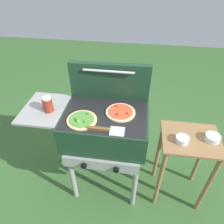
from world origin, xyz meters
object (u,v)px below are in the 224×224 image
at_px(pizza_veggie, 82,120).
at_px(sauce_jar, 48,104).
at_px(prep_table, 185,156).
at_px(topping_bowl_near, 213,138).
at_px(grill, 104,128).
at_px(pizza_pepperoni, 121,112).
at_px(spatula, 106,130).
at_px(topping_bowl_far, 182,140).

relative_size(pizza_veggie, sauce_jar, 1.81).
xyz_separation_m(pizza_veggie, sauce_jar, (-0.28, 0.08, 0.05)).
bearing_deg(prep_table, pizza_veggie, -172.63).
height_order(sauce_jar, topping_bowl_near, sauce_jar).
relative_size(grill, sauce_jar, 8.05).
relative_size(grill, pizza_pepperoni, 4.36).
bearing_deg(topping_bowl_near, prep_table, 179.28).
bearing_deg(pizza_pepperoni, topping_bowl_near, -1.93).
bearing_deg(grill, sauce_jar, -177.03).
xyz_separation_m(spatula, prep_table, (0.63, 0.18, -0.38)).
height_order(sauce_jar, topping_bowl_far, sauce_jar).
height_order(prep_table, topping_bowl_far, topping_bowl_far).
xyz_separation_m(grill, topping_bowl_near, (0.82, 0.00, 0.00)).
bearing_deg(spatula, pizza_pepperoni, 69.04).
distance_m(sauce_jar, prep_table, 1.17).
bearing_deg(grill, spatula, -74.48).
height_order(spatula, topping_bowl_far, spatula).
bearing_deg(spatula, prep_table, 16.04).
xyz_separation_m(pizza_pepperoni, pizza_veggie, (-0.26, -0.13, 0.00)).
bearing_deg(sauce_jar, prep_table, 1.36).
distance_m(pizza_pepperoni, pizza_veggie, 0.29).
height_order(prep_table, topping_bowl_near, topping_bowl_near).
bearing_deg(sauce_jar, topping_bowl_far, -1.36).
distance_m(grill, topping_bowl_far, 0.60).
distance_m(prep_table, topping_bowl_near, 0.27).
distance_m(spatula, topping_bowl_near, 0.81).
distance_m(pizza_veggie, topping_bowl_far, 0.75).
bearing_deg(spatula, pizza_veggie, 158.22).
xyz_separation_m(sauce_jar, topping_bowl_far, (1.01, -0.02, -0.20)).
height_order(grill, sauce_jar, sauce_jar).
height_order(pizza_pepperoni, spatula, pizza_pepperoni).
relative_size(prep_table, topping_bowl_far, 7.55).
relative_size(spatula, topping_bowl_far, 2.66).
bearing_deg(sauce_jar, pizza_veggie, -16.04).
bearing_deg(sauce_jar, topping_bowl_near, 1.11).
xyz_separation_m(grill, spatula, (0.05, -0.18, 0.15)).
height_order(grill, topping_bowl_far, grill).
relative_size(sauce_jar, topping_bowl_far, 1.22).
xyz_separation_m(pizza_veggie, topping_bowl_far, (0.73, 0.06, -0.15)).
bearing_deg(grill, topping_bowl_far, -4.37).
relative_size(topping_bowl_near, topping_bowl_far, 1.12).
bearing_deg(prep_table, pizza_pepperoni, 177.74).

